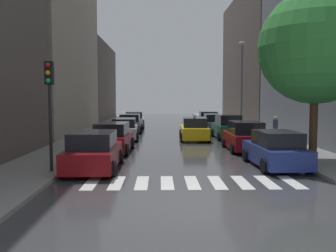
{
  "coord_description": "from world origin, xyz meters",
  "views": [
    {
      "loc": [
        -1.17,
        -10.45,
        3.04
      ],
      "look_at": [
        -0.57,
        15.82,
        1.06
      ],
      "focal_mm": 40.16,
      "sensor_mm": 36.0,
      "label": 1
    }
  ],
  "objects_px": {
    "parked_car_left_second": "(113,138)",
    "parked_car_right_second": "(245,137)",
    "parked_car_left_nearest": "(94,152)",
    "parked_car_right_fifth": "(208,120)",
    "lamp_post_right": "(242,81)",
    "parked_car_left_fifth": "(134,120)",
    "parked_car_right_third": "(228,128)",
    "street_tree_right": "(316,47)",
    "pedestrian_foreground": "(275,127)",
    "traffic_light_left_corner": "(49,91)",
    "parked_car_left_third": "(124,129)",
    "parked_car_left_fourth": "(130,124)",
    "parked_car_right_nearest": "(276,150)",
    "parked_car_right_fourth": "(214,124)",
    "taxi_midroad": "(194,129)"
  },
  "relations": [
    {
      "from": "parked_car_left_third",
      "to": "parked_car_left_fifth",
      "type": "bearing_deg",
      "value": -1.99
    },
    {
      "from": "parked_car_left_nearest",
      "to": "pedestrian_foreground",
      "type": "xyz_separation_m",
      "value": [
        10.97,
        10.53,
        0.21
      ]
    },
    {
      "from": "parked_car_left_third",
      "to": "parked_car_right_fourth",
      "type": "xyz_separation_m",
      "value": [
        7.46,
        5.64,
        0.03
      ]
    },
    {
      "from": "parked_car_left_nearest",
      "to": "parked_car_right_fifth",
      "type": "xyz_separation_m",
      "value": [
        7.82,
        23.1,
        -0.01
      ]
    },
    {
      "from": "parked_car_right_fourth",
      "to": "parked_car_left_fourth",
      "type": "bearing_deg",
      "value": 90.07
    },
    {
      "from": "parked_car_left_fifth",
      "to": "parked_car_right_fifth",
      "type": "relative_size",
      "value": 1.12
    },
    {
      "from": "parked_car_right_nearest",
      "to": "street_tree_right",
      "type": "height_order",
      "value": "street_tree_right"
    },
    {
      "from": "parked_car_left_second",
      "to": "parked_car_right_nearest",
      "type": "bearing_deg",
      "value": -120.27
    },
    {
      "from": "parked_car_right_fifth",
      "to": "parked_car_right_nearest",
      "type": "bearing_deg",
      "value": -179.1
    },
    {
      "from": "parked_car_left_nearest",
      "to": "parked_car_right_third",
      "type": "relative_size",
      "value": 1.06
    },
    {
      "from": "parked_car_left_fourth",
      "to": "pedestrian_foreground",
      "type": "bearing_deg",
      "value": -122.99
    },
    {
      "from": "parked_car_left_fourth",
      "to": "street_tree_right",
      "type": "distance_m",
      "value": 19.52
    },
    {
      "from": "parked_car_right_fifth",
      "to": "lamp_post_right",
      "type": "distance_m",
      "value": 9.15
    },
    {
      "from": "pedestrian_foreground",
      "to": "parked_car_right_second",
      "type": "bearing_deg",
      "value": 169.34
    },
    {
      "from": "parked_car_right_third",
      "to": "lamp_post_right",
      "type": "relative_size",
      "value": 0.59
    },
    {
      "from": "parked_car_right_fifth",
      "to": "street_tree_right",
      "type": "bearing_deg",
      "value": -174.09
    },
    {
      "from": "parked_car_left_third",
      "to": "parked_car_right_third",
      "type": "relative_size",
      "value": 1.07
    },
    {
      "from": "parked_car_left_nearest",
      "to": "parked_car_left_fourth",
      "type": "height_order",
      "value": "parked_car_left_nearest"
    },
    {
      "from": "parked_car_right_fifth",
      "to": "parked_car_right_third",
      "type": "bearing_deg",
      "value": -179.14
    },
    {
      "from": "street_tree_right",
      "to": "traffic_light_left_corner",
      "type": "height_order",
      "value": "street_tree_right"
    },
    {
      "from": "parked_car_right_fifth",
      "to": "parked_car_right_second",
      "type": "bearing_deg",
      "value": -179.66
    },
    {
      "from": "parked_car_left_fifth",
      "to": "parked_car_right_third",
      "type": "relative_size",
      "value": 1.03
    },
    {
      "from": "pedestrian_foreground",
      "to": "parked_car_right_fourth",
      "type": "bearing_deg",
      "value": 49.08
    },
    {
      "from": "pedestrian_foreground",
      "to": "traffic_light_left_corner",
      "type": "relative_size",
      "value": 0.37
    },
    {
      "from": "parked_car_left_fifth",
      "to": "parked_car_left_third",
      "type": "bearing_deg",
      "value": 177.72
    },
    {
      "from": "parked_car_right_fourth",
      "to": "parked_car_right_nearest",
      "type": "bearing_deg",
      "value": -178.34
    },
    {
      "from": "parked_car_left_third",
      "to": "traffic_light_left_corner",
      "type": "relative_size",
      "value": 1.09
    },
    {
      "from": "parked_car_left_third",
      "to": "parked_car_right_nearest",
      "type": "bearing_deg",
      "value": -148.04
    },
    {
      "from": "parked_car_right_fourth",
      "to": "street_tree_right",
      "type": "bearing_deg",
      "value": -171.58
    },
    {
      "from": "parked_car_left_third",
      "to": "parked_car_right_third",
      "type": "bearing_deg",
      "value": -91.14
    },
    {
      "from": "parked_car_left_nearest",
      "to": "taxi_midroad",
      "type": "relative_size",
      "value": 0.99
    },
    {
      "from": "parked_car_left_fourth",
      "to": "parked_car_right_third",
      "type": "bearing_deg",
      "value": -126.36
    },
    {
      "from": "traffic_light_left_corner",
      "to": "parked_car_right_second",
      "type": "bearing_deg",
      "value": 35.8
    },
    {
      "from": "parked_car_left_fifth",
      "to": "parked_car_left_second",
      "type": "bearing_deg",
      "value": 177.48
    },
    {
      "from": "parked_car_left_third",
      "to": "traffic_light_left_corner",
      "type": "distance_m",
      "value": 13.09
    },
    {
      "from": "parked_car_left_second",
      "to": "parked_car_right_second",
      "type": "xyz_separation_m",
      "value": [
        7.54,
        0.36,
        0.02
      ]
    },
    {
      "from": "parked_car_right_third",
      "to": "pedestrian_foreground",
      "type": "relative_size",
      "value": 2.75
    },
    {
      "from": "parked_car_right_second",
      "to": "taxi_midroad",
      "type": "height_order",
      "value": "taxi_midroad"
    },
    {
      "from": "parked_car_left_second",
      "to": "street_tree_right",
      "type": "distance_m",
      "value": 11.43
    },
    {
      "from": "parked_car_left_third",
      "to": "pedestrian_foreground",
      "type": "xyz_separation_m",
      "value": [
        10.77,
        -1.23,
        0.25
      ]
    },
    {
      "from": "parked_car_left_nearest",
      "to": "lamp_post_right",
      "type": "height_order",
      "value": "lamp_post_right"
    },
    {
      "from": "parked_car_right_fifth",
      "to": "street_tree_right",
      "type": "height_order",
      "value": "street_tree_right"
    },
    {
      "from": "parked_car_left_third",
      "to": "parked_car_left_fourth",
      "type": "bearing_deg",
      "value": -1.97
    },
    {
      "from": "parked_car_left_third",
      "to": "parked_car_right_nearest",
      "type": "height_order",
      "value": "parked_car_right_nearest"
    },
    {
      "from": "parked_car_left_fourth",
      "to": "parked_car_right_second",
      "type": "relative_size",
      "value": 0.99
    },
    {
      "from": "parked_car_left_fifth",
      "to": "parked_car_right_second",
      "type": "bearing_deg",
      "value": -159.26
    },
    {
      "from": "lamp_post_right",
      "to": "parked_car_left_fifth",
      "type": "bearing_deg",
      "value": 138.22
    },
    {
      "from": "parked_car_left_second",
      "to": "parked_car_left_fourth",
      "type": "distance_m",
      "value": 12.22
    },
    {
      "from": "parked_car_right_nearest",
      "to": "parked_car_left_second",
      "type": "bearing_deg",
      "value": 56.15
    },
    {
      "from": "parked_car_left_fourth",
      "to": "taxi_midroad",
      "type": "relative_size",
      "value": 0.9
    }
  ]
}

